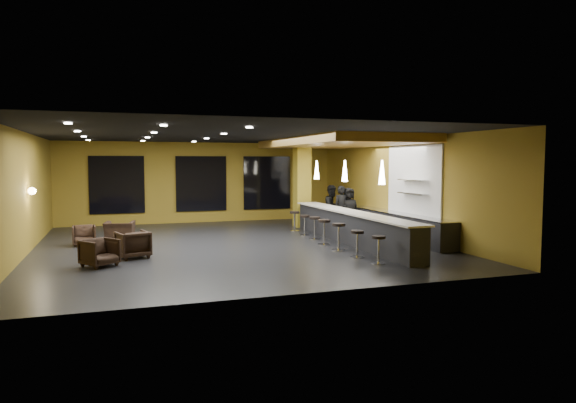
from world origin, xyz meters
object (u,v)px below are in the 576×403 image
object	(u,v)px
armchair_c	(84,235)
bar_stool_4	(315,225)
staff_c	(349,209)
bar_stool_2	(339,233)
prep_counter	(397,226)
bar_stool_0	(379,246)
staff_b	(332,207)
bar_stool_3	(324,229)
column	(302,184)
bar_stool_6	(295,219)
bar_stool_5	(305,223)
bar_stool_1	(357,240)
armchair_d	(120,231)
pendant_0	(382,172)
staff_a	(342,209)
pendant_1	(345,171)
armchair_b	(133,244)
bar_counter	(351,228)
pendant_2	(317,170)

from	to	relation	value
armchair_c	bar_stool_4	size ratio (longest dim) A/B	0.91
staff_c	bar_stool_2	bearing A→B (deg)	-114.58
prep_counter	staff_c	bearing A→B (deg)	107.70
armchair_c	bar_stool_0	bearing A→B (deg)	-40.61
staff_b	bar_stool_3	size ratio (longest dim) A/B	2.13
staff_c	bar_stool_3	xyz separation A→B (m)	(-2.20, -2.84, -0.31)
bar_stool_2	bar_stool_4	size ratio (longest dim) A/B	1.05
prep_counter	column	distance (m)	4.75
prep_counter	bar_stool_2	xyz separation A→B (m)	(-2.93, -1.60, 0.09)
armchair_c	bar_stool_6	distance (m)	7.51
column	bar_stool_3	size ratio (longest dim) A/B	4.29
column	bar_stool_2	xyz separation A→B (m)	(-0.93, -5.70, -1.23)
armchair_c	bar_stool_5	xyz separation A→B (m)	(7.40, -0.17, 0.15)
column	bar_stool_2	bearing A→B (deg)	-99.27
bar_stool_0	bar_stool_6	size ratio (longest dim) A/B	0.96
bar_stool_2	bar_stool_1	bearing A→B (deg)	-89.17
column	armchair_d	bearing A→B (deg)	-169.15
pendant_0	bar_stool_5	bearing A→B (deg)	100.88
staff_a	pendant_1	bearing A→B (deg)	-105.72
pendant_0	armchair_c	size ratio (longest dim) A/B	0.99
staff_b	armchair_b	bearing A→B (deg)	-175.27
bar_stool_2	bar_stool_4	world-z (taller)	bar_stool_2
bar_stool_0	bar_stool_6	bearing A→B (deg)	89.82
bar_counter	armchair_b	distance (m)	6.81
pendant_2	bar_stool_3	bearing A→B (deg)	-107.39
prep_counter	bar_stool_3	size ratio (longest dim) A/B	7.35
bar_stool_6	armchair_d	bearing A→B (deg)	-179.05
staff_c	bar_stool_4	size ratio (longest dim) A/B	2.13
bar_stool_1	bar_stool_4	distance (m)	3.46
pendant_1	bar_stool_6	xyz separation A→B (m)	(-0.76, 2.84, -1.86)
pendant_2	bar_stool_6	xyz separation A→B (m)	(-0.76, 0.34, -1.86)
bar_counter	staff_a	xyz separation A→B (m)	(0.96, 2.80, 0.37)
staff_a	armchair_d	bearing A→B (deg)	-176.04
pendant_0	staff_b	world-z (taller)	pendant_0
pendant_1	staff_c	bearing A→B (deg)	61.53
column	bar_stool_1	distance (m)	7.08
armchair_c	bar_stool_4	xyz separation A→B (m)	(7.39, -1.16, 0.18)
bar_stool_0	bar_stool_4	distance (m)	4.43
bar_stool_6	prep_counter	bearing A→B (deg)	-45.83
pendant_2	bar_stool_4	bearing A→B (deg)	-113.47
column	staff_c	world-z (taller)	column
bar_stool_3	bar_stool_4	size ratio (longest dim) A/B	1.05
bar_stool_2	staff_a	bearing A→B (deg)	64.07
staff_a	prep_counter	bearing A→B (deg)	-58.67
bar_counter	armchair_b	world-z (taller)	bar_counter
staff_c	bar_stool_5	xyz separation A→B (m)	(-2.06, -0.68, -0.36)
bar_stool_0	pendant_2	bearing A→B (deg)	82.91
bar_stool_0	staff_a	bearing A→B (deg)	73.96
bar_stool_6	pendant_1	bearing A→B (deg)	-75.02
bar_stool_6	bar_stool_0	bearing A→B (deg)	-90.18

